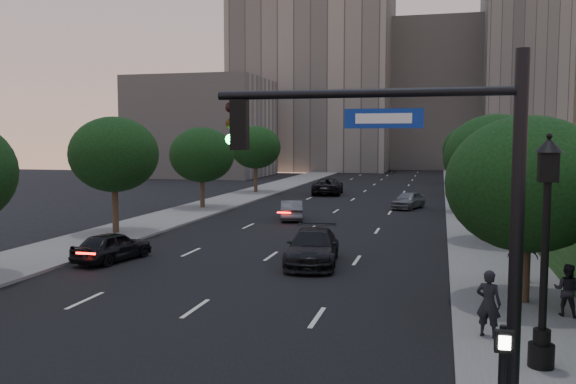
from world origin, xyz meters
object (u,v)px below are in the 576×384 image
(sedan_far_left, at_px, (328,186))
(pedestrian_b, at_px, (567,290))
(sedan_near_right, at_px, (313,247))
(pedestrian_a, at_px, (489,303))
(sedan_mid_left, at_px, (292,210))
(pedestrian_c, at_px, (523,257))
(street_lamp, at_px, (545,263))
(sedan_near_left, at_px, (112,246))
(traffic_signal_mast, at_px, (451,242))
(sedan_far_right, at_px, (408,200))

(sedan_far_left, height_order, pedestrian_b, pedestrian_b)
(sedan_near_right, relative_size, pedestrian_a, 2.88)
(sedan_near_right, bearing_deg, sedan_mid_left, 100.53)
(sedan_far_left, distance_m, pedestrian_b, 41.49)
(sedan_far_left, bearing_deg, pedestrian_c, 106.59)
(street_lamp, bearing_deg, sedan_near_right, 125.67)
(pedestrian_c, bearing_deg, sedan_near_left, 12.43)
(street_lamp, bearing_deg, pedestrian_c, 85.77)
(sedan_mid_left, xyz_separation_m, sedan_near_right, (4.33, -13.85, 0.09))
(sedan_near_left, relative_size, sedan_far_left, 0.69)
(sedan_mid_left, relative_size, pedestrian_b, 2.56)
(pedestrian_c, bearing_deg, pedestrian_a, 89.44)
(street_lamp, xyz_separation_m, pedestrian_a, (-1.05, 1.99, -1.57))
(traffic_signal_mast, bearing_deg, sedan_far_left, 102.91)
(pedestrian_a, bearing_deg, sedan_far_left, -53.67)
(street_lamp, distance_m, sedan_far_left, 45.46)
(sedan_near_left, xyz_separation_m, sedan_near_right, (8.82, 1.51, 0.08))
(sedan_near_left, distance_m, pedestrian_b, 18.52)
(sedan_near_right, bearing_deg, traffic_signal_mast, -76.10)
(traffic_signal_mast, distance_m, pedestrian_b, 9.62)
(sedan_near_left, height_order, sedan_far_left, sedan_far_left)
(sedan_mid_left, relative_size, sedan_far_right, 1.01)
(sedan_near_left, relative_size, sedan_mid_left, 0.99)
(traffic_signal_mast, bearing_deg, pedestrian_c, 77.59)
(traffic_signal_mast, relative_size, pedestrian_a, 3.83)
(sedan_near_left, bearing_deg, pedestrian_c, -169.17)
(sedan_far_left, xyz_separation_m, pedestrian_c, (13.71, -34.50, 0.26))
(traffic_signal_mast, height_order, sedan_mid_left, traffic_signal_mast)
(sedan_far_right, xyz_separation_m, pedestrian_a, (3.72, -31.04, 0.38))
(sedan_mid_left, xyz_separation_m, pedestrian_b, (13.44, -19.99, 0.27))
(sedan_near_left, xyz_separation_m, sedan_far_left, (3.49, 34.27, 0.13))
(traffic_signal_mast, xyz_separation_m, pedestrian_a, (1.13, 5.89, -2.61))
(pedestrian_b, bearing_deg, street_lamp, 96.41)
(traffic_signal_mast, xyz_separation_m, street_lamp, (2.17, 3.90, -1.04))
(sedan_mid_left, xyz_separation_m, pedestrian_c, (12.71, -15.59, 0.40))
(street_lamp, bearing_deg, pedestrian_b, 73.15)
(street_lamp, height_order, sedan_mid_left, street_lamp)
(street_lamp, distance_m, sedan_near_left, 19.04)
(street_lamp, xyz_separation_m, sedan_near_right, (-7.71, 10.75, -1.87))
(sedan_near_right, bearing_deg, sedan_far_right, 75.66)
(sedan_mid_left, height_order, sedan_far_left, sedan_far_left)
(sedan_near_right, bearing_deg, pedestrian_b, -40.79)
(street_lamp, height_order, pedestrian_a, street_lamp)
(sedan_near_left, distance_m, sedan_mid_left, 16.01)
(traffic_signal_mast, distance_m, pedestrian_a, 6.54)
(sedan_far_left, bearing_deg, street_lamp, 101.60)
(traffic_signal_mast, distance_m, street_lamp, 4.58)
(sedan_far_left, distance_m, pedestrian_c, 37.12)
(traffic_signal_mast, height_order, street_lamp, traffic_signal_mast)
(sedan_near_left, xyz_separation_m, pedestrian_b, (17.93, -4.62, 0.26))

